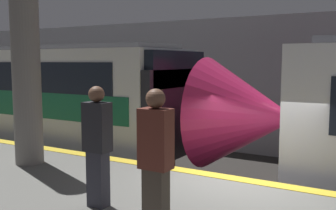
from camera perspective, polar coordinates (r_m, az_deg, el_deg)
name	(u,v)px	position (r m, az deg, el deg)	size (l,w,h in m)	color
station_rear_barrier	(316,88)	(13.40, 20.63, 2.30)	(50.00, 0.15, 4.77)	#939399
support_pillar_near	(26,62)	(8.46, -19.91, 5.82)	(0.57, 0.57, 4.15)	slate
person_waiting	(97,143)	(5.74, -10.20, -5.49)	(0.38, 0.24, 1.76)	#2D2D38
person_walking	(156,159)	(4.71, -1.79, -7.77)	(0.38, 0.24, 1.79)	#473D33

